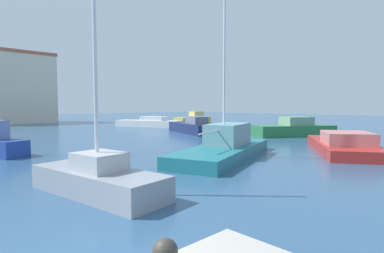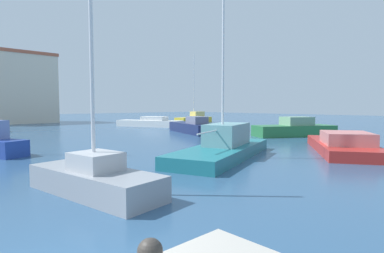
% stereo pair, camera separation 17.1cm
% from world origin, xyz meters
% --- Properties ---
extents(water, '(160.00, 160.00, 0.00)m').
position_xyz_m(water, '(15.00, 20.00, 0.00)').
color(water, '#2D5175').
rests_on(water, ground).
extents(sailboat_grey_far_left, '(2.41, 5.19, 7.10)m').
position_xyz_m(sailboat_grey_far_left, '(2.96, 4.45, 0.52)').
color(sailboat_grey_far_left, gray).
rests_on(sailboat_grey_far_left, water).
extents(motorboat_green_inner_mooring, '(7.58, 5.86, 1.76)m').
position_xyz_m(motorboat_green_inner_mooring, '(24.75, 9.35, 0.65)').
color(motorboat_green_inner_mooring, '#28703D').
rests_on(motorboat_green_inner_mooring, water).
extents(motorboat_navy_mid_harbor, '(4.90, 8.21, 1.70)m').
position_xyz_m(motorboat_navy_mid_harbor, '(20.50, 18.28, 0.59)').
color(motorboat_navy_mid_harbor, '#19234C').
rests_on(motorboat_navy_mid_harbor, water).
extents(sailboat_yellow_behind_lamppost, '(7.00, 2.53, 11.30)m').
position_xyz_m(sailboat_yellow_behind_lamppost, '(33.93, 32.02, 0.66)').
color(sailboat_yellow_behind_lamppost, gold).
rests_on(sailboat_yellow_behind_lamppost, water).
extents(motorboat_red_near_pier, '(8.68, 7.01, 1.28)m').
position_xyz_m(motorboat_red_near_pier, '(17.69, 2.45, 0.46)').
color(motorboat_red_near_pier, '#B22823').
rests_on(motorboat_red_near_pier, water).
extents(sailboat_teal_far_right, '(9.35, 5.67, 12.55)m').
position_xyz_m(sailboat_teal_far_right, '(11.25, 6.23, 0.62)').
color(sailboat_teal_far_right, '#1E707A').
rests_on(sailboat_teal_far_right, water).
extents(motorboat_white_center_channel, '(5.73, 9.09, 1.37)m').
position_xyz_m(motorboat_white_center_channel, '(22.65, 28.74, 0.52)').
color(motorboat_white_center_channel, white).
rests_on(motorboat_white_center_channel, water).
extents(harbor_office, '(12.52, 7.78, 11.10)m').
position_xyz_m(harbor_office, '(11.37, 50.34, 5.56)').
color(harbor_office, beige).
rests_on(harbor_office, ground).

